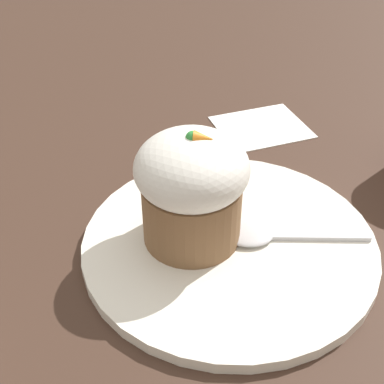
% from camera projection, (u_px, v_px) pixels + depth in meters
% --- Properties ---
extents(ground_plane, '(4.00, 4.00, 0.00)m').
position_uv_depth(ground_plane, '(229.00, 248.00, 0.44)').
color(ground_plane, '#3D281E').
extents(dessert_plate, '(0.24, 0.24, 0.01)m').
position_uv_depth(dessert_plate, '(229.00, 244.00, 0.44)').
color(dessert_plate, white).
rests_on(dessert_plate, ground_plane).
extents(carrot_cake, '(0.09, 0.09, 0.10)m').
position_uv_depth(carrot_cake, '(192.00, 186.00, 0.41)').
color(carrot_cake, brown).
rests_on(carrot_cake, dessert_plate).
extents(spoon, '(0.12, 0.04, 0.01)m').
position_uv_depth(spoon, '(266.00, 234.00, 0.44)').
color(spoon, silver).
rests_on(spoon, dessert_plate).
extents(paper_napkin, '(0.12, 0.12, 0.00)m').
position_uv_depth(paper_napkin, '(261.00, 127.00, 0.60)').
color(paper_napkin, white).
rests_on(paper_napkin, ground_plane).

